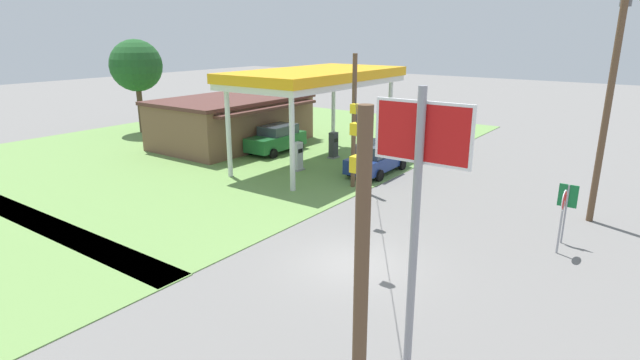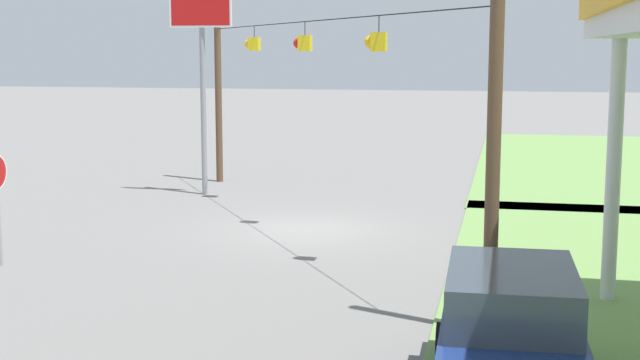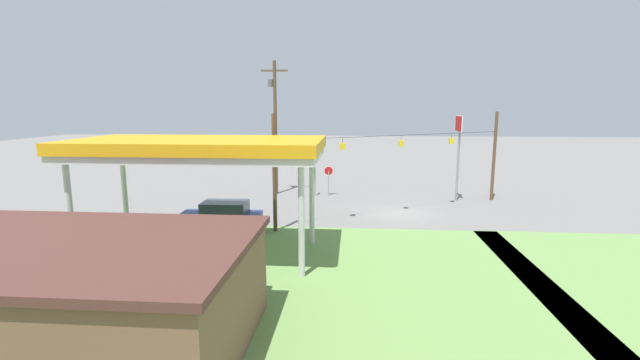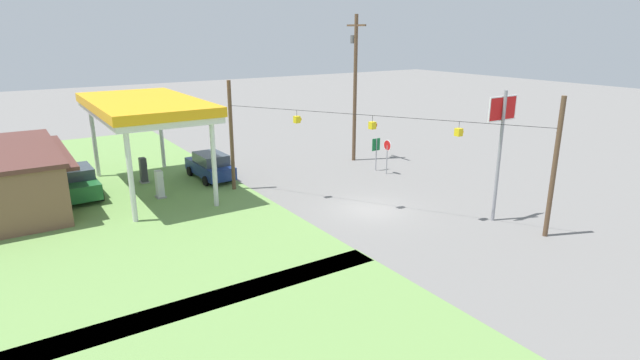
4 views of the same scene
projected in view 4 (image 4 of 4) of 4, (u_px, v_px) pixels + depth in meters
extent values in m
plane|color=slate|center=(370.00, 210.00, 28.75)|extent=(160.00, 160.00, 0.00)
cube|color=silver|center=(144.00, 111.00, 30.83)|extent=(11.64, 5.82, 0.35)
cube|color=orange|center=(144.00, 104.00, 30.70)|extent=(11.84, 6.02, 0.55)
cylinder|color=silver|center=(214.00, 165.00, 28.61)|extent=(0.28, 0.28, 4.97)
cylinder|color=silver|center=(161.00, 135.00, 36.99)|extent=(0.28, 0.28, 4.97)
cylinder|color=silver|center=(131.00, 178.00, 26.20)|extent=(0.28, 0.28, 4.97)
cylinder|color=silver|center=(95.00, 142.00, 34.57)|extent=(0.28, 0.28, 4.97)
cube|color=#512D28|center=(61.00, 151.00, 29.85)|extent=(9.74, 0.70, 0.20)
cube|color=gray|center=(161.00, 197.00, 30.77)|extent=(0.71, 0.56, 0.12)
cube|color=silver|center=(160.00, 183.00, 30.52)|extent=(0.55, 0.40, 1.62)
cube|color=black|center=(163.00, 178.00, 30.54)|extent=(0.39, 0.03, 0.24)
cube|color=gray|center=(145.00, 182.00, 33.81)|extent=(0.71, 0.56, 0.12)
cube|color=#333338|center=(143.00, 170.00, 33.56)|extent=(0.55, 0.40, 1.62)
cube|color=black|center=(146.00, 165.00, 33.58)|extent=(0.39, 0.03, 0.24)
cube|color=navy|center=(210.00, 168.00, 34.60)|extent=(4.79, 1.98, 0.82)
cube|color=#333D47|center=(211.00, 158.00, 34.16)|extent=(2.65, 1.77, 0.70)
cylinder|color=black|center=(190.00, 171.00, 35.37)|extent=(0.69, 0.24, 0.68)
cylinder|color=black|center=(215.00, 167.00, 36.39)|extent=(0.69, 0.24, 0.68)
cylinder|color=black|center=(206.00, 181.00, 33.05)|extent=(0.69, 0.24, 0.68)
cylinder|color=black|center=(232.00, 177.00, 34.08)|extent=(0.69, 0.24, 0.68)
cube|color=#1E602D|center=(79.00, 185.00, 30.63)|extent=(4.65, 1.95, 0.94)
cube|color=#333D47|center=(76.00, 172.00, 30.63)|extent=(2.57, 1.75, 0.62)
cylinder|color=black|center=(101.00, 196.00, 30.14)|extent=(0.68, 0.23, 0.68)
cylinder|color=black|center=(67.00, 201.00, 29.12)|extent=(0.68, 0.23, 0.68)
cylinder|color=black|center=(92.00, 184.00, 32.41)|extent=(0.68, 0.23, 0.68)
cylinder|color=black|center=(60.00, 189.00, 31.39)|extent=(0.68, 0.23, 0.68)
cylinder|color=#99999E|center=(387.00, 160.00, 35.69)|extent=(0.08, 0.08, 2.10)
cylinder|color=white|center=(387.00, 145.00, 35.39)|extent=(0.80, 0.03, 0.80)
cylinder|color=red|center=(387.00, 145.00, 35.39)|extent=(0.70, 0.03, 0.70)
cylinder|color=gray|center=(499.00, 158.00, 26.15)|extent=(0.18, 0.18, 7.02)
cube|color=white|center=(503.00, 108.00, 25.50)|extent=(0.06, 2.09, 1.27)
cube|color=red|center=(503.00, 108.00, 25.50)|extent=(0.07, 1.97, 1.15)
cylinder|color=gray|center=(376.00, 155.00, 36.52)|extent=(0.07, 0.07, 2.40)
cube|color=#146B33|center=(376.00, 145.00, 36.34)|extent=(0.04, 0.70, 0.90)
cylinder|color=brown|center=(355.00, 90.00, 38.24)|extent=(0.28, 0.28, 11.09)
cube|color=brown|center=(356.00, 25.00, 36.88)|extent=(2.20, 0.14, 0.14)
cylinder|color=#59595B|center=(353.00, 39.00, 37.45)|extent=(0.44, 0.44, 0.60)
cylinder|color=brown|center=(554.00, 169.00, 24.09)|extent=(0.24, 0.24, 7.01)
cylinder|color=brown|center=(231.00, 137.00, 31.41)|extent=(0.24, 0.24, 7.01)
cylinder|color=black|center=(373.00, 115.00, 27.19)|extent=(15.65, 10.02, 0.02)
cylinder|color=black|center=(459.00, 125.00, 25.41)|extent=(0.02, 0.02, 0.35)
cube|color=yellow|center=(459.00, 132.00, 25.51)|extent=(0.32, 0.32, 0.40)
sphere|color=yellow|center=(461.00, 132.00, 25.60)|extent=(0.28, 0.28, 0.28)
cylinder|color=black|center=(373.00, 119.00, 27.24)|extent=(0.02, 0.02, 0.35)
cube|color=yellow|center=(372.00, 125.00, 27.34)|extent=(0.32, 0.32, 0.40)
sphere|color=red|center=(375.00, 125.00, 27.43)|extent=(0.28, 0.28, 0.28)
cylinder|color=black|center=(297.00, 113.00, 29.06)|extent=(0.02, 0.02, 0.35)
cube|color=yellow|center=(297.00, 119.00, 29.17)|extent=(0.32, 0.32, 0.40)
sphere|color=yellow|center=(299.00, 119.00, 29.26)|extent=(0.28, 0.28, 0.28)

